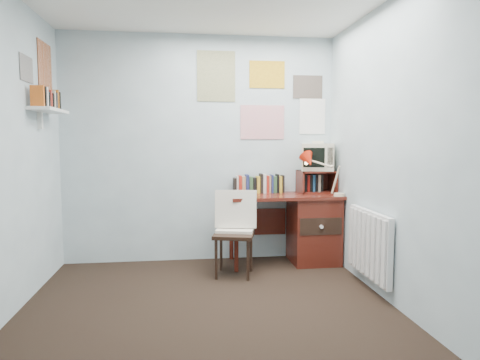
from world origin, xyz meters
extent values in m
plane|color=black|center=(0.00, 0.00, 0.00)|extent=(3.50, 3.50, 0.00)
cube|color=silver|center=(0.00, 1.75, 1.25)|extent=(3.00, 0.02, 2.50)
cube|color=silver|center=(1.50, 0.00, 1.25)|extent=(0.02, 3.50, 2.50)
cube|color=#541C13|center=(0.90, 1.48, 0.74)|extent=(1.20, 0.55, 0.03)
cube|color=#541C13|center=(1.23, 1.48, 0.36)|extent=(0.50, 0.50, 0.72)
cylinder|color=#541C13|center=(0.34, 1.24, 0.36)|extent=(0.04, 0.04, 0.72)
cylinder|color=#541C13|center=(0.34, 1.71, 0.36)|extent=(0.04, 0.04, 0.72)
cube|color=#541C13|center=(0.65, 1.73, 0.42)|extent=(0.64, 0.02, 0.30)
cube|color=black|center=(0.30, 1.12, 0.41)|extent=(0.51, 0.49, 0.82)
cube|color=red|center=(1.44, 1.27, 0.97)|extent=(0.34, 0.30, 0.42)
cube|color=#541C13|center=(1.29, 1.59, 0.89)|extent=(0.40, 0.30, 0.25)
cube|color=beige|center=(1.31, 1.61, 1.18)|extent=(0.43, 0.41, 0.33)
cube|color=#541C13|center=(0.66, 1.66, 0.87)|extent=(0.60, 0.14, 0.22)
cube|color=white|center=(1.46, 0.55, 0.42)|extent=(0.09, 0.80, 0.60)
cube|color=white|center=(-1.40, 1.10, 1.62)|extent=(0.20, 0.62, 0.24)
cube|color=white|center=(0.70, 1.74, 1.85)|extent=(1.20, 0.01, 0.90)
cube|color=white|center=(-1.49, 1.10, 2.00)|extent=(0.01, 0.70, 0.60)
camera|label=1|loc=(-0.19, -3.03, 1.34)|focal=32.00mm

